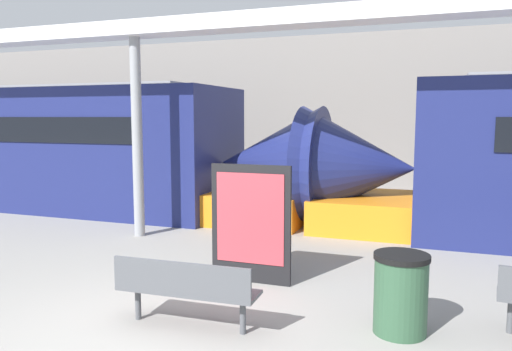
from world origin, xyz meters
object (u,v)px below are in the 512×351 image
object	(u,v)px
trash_bin	(401,293)
support_column_near	(137,138)
poster_board	(251,223)
bench_near	(185,287)

from	to	relation	value
trash_bin	support_column_near	distance (m)	6.25
trash_bin	poster_board	size ratio (longest dim) A/B	0.52
poster_board	support_column_near	xyz separation A→B (m)	(-3.12, 1.92, 1.10)
bench_near	poster_board	size ratio (longest dim) A/B	0.97
trash_bin	support_column_near	world-z (taller)	support_column_near
support_column_near	bench_near	bearing A→B (deg)	-50.87
support_column_near	trash_bin	bearing A→B (deg)	-29.31
bench_near	trash_bin	distance (m)	2.40
poster_board	trash_bin	bearing A→B (deg)	-25.91
bench_near	trash_bin	bearing A→B (deg)	15.44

